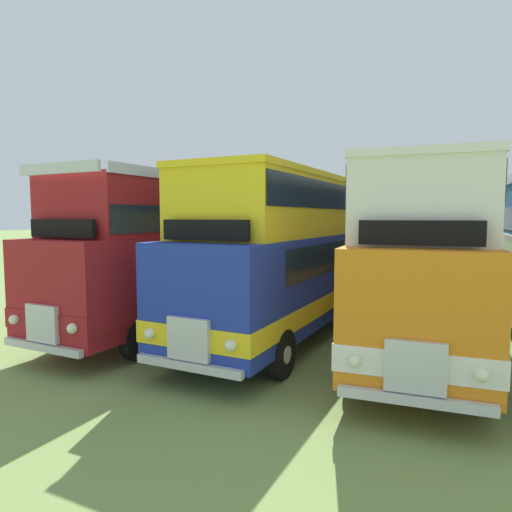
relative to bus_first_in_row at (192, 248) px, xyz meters
name	(u,v)px	position (x,y,z in m)	size (l,w,h in m)	color
ground_plane	(492,352)	(8.60, 0.00, -2.36)	(200.00, 200.00, 0.00)	#7A934C
bus_first_in_row	(192,248)	(0.00, 0.00, 0.00)	(3.11, 11.08, 4.52)	maroon
bus_second_in_row	(292,248)	(3.44, -0.25, 0.11)	(3.02, 10.16, 4.49)	#1E339E
bus_third_in_row	(421,252)	(6.88, -0.21, 0.11)	(3.08, 10.20, 4.49)	orange
rope_fence_line	(473,272)	(8.60, 11.77, -1.68)	(23.30, 0.08, 1.05)	#8C704C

